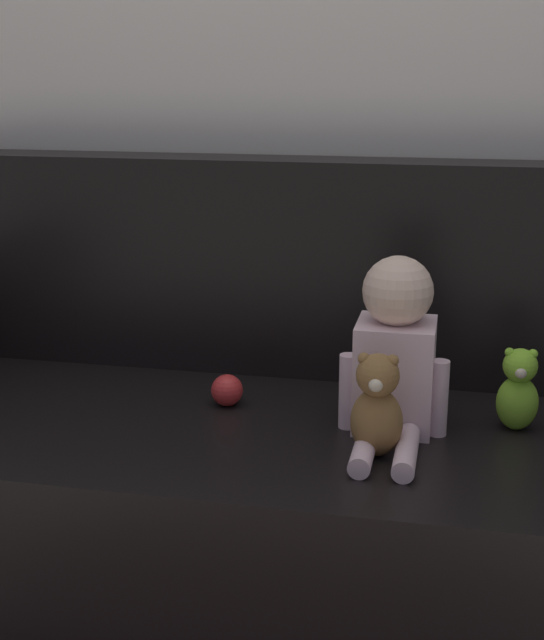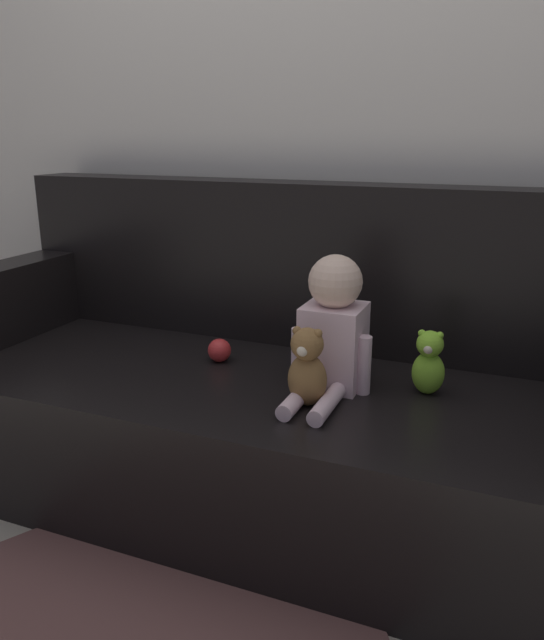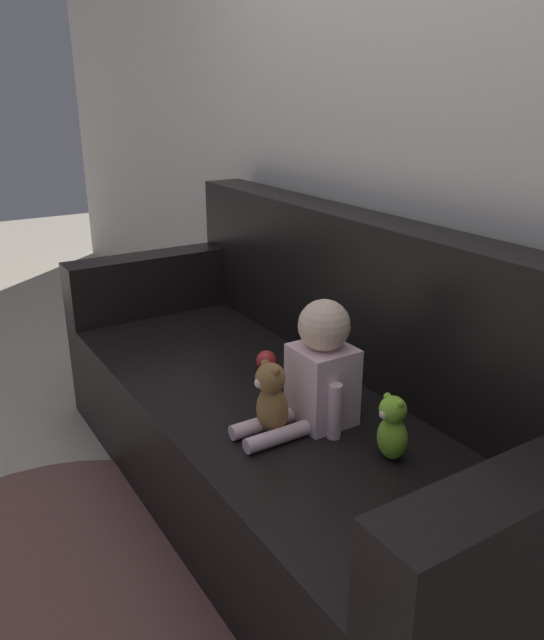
% 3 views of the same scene
% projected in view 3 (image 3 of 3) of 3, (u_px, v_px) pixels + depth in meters
% --- Properties ---
extents(ground_plane, '(12.00, 12.00, 0.00)m').
position_uv_depth(ground_plane, '(280.00, 498.00, 2.31)').
color(ground_plane, '#B7AD99').
extents(wall_back, '(8.00, 0.05, 2.60)m').
position_uv_depth(wall_back, '(414.00, 127.00, 2.12)').
color(wall_back, silver).
rests_on(wall_back, ground_plane).
extents(couch, '(2.18, 0.90, 1.01)m').
position_uv_depth(couch, '(297.00, 412.00, 2.22)').
color(couch, black).
rests_on(couch, ground_plane).
extents(person_baby, '(0.25, 0.38, 0.40)m').
position_uv_depth(person_baby, '(318.00, 371.00, 1.90)').
color(person_baby, silver).
rests_on(person_baby, couch).
extents(teddy_bear_brown, '(0.11, 0.11, 0.23)m').
position_uv_depth(teddy_bear_brown, '(271.00, 399.00, 1.86)').
color(teddy_bear_brown, olive).
rests_on(teddy_bear_brown, couch).
extents(plush_toy_side, '(0.09, 0.09, 0.19)m').
position_uv_depth(plush_toy_side, '(392.00, 428.00, 1.73)').
color(plush_toy_side, '#8CD133').
rests_on(plush_toy_side, couch).
extents(toy_ball, '(0.08, 0.08, 0.08)m').
position_uv_depth(toy_ball, '(266.00, 361.00, 2.30)').
color(toy_ball, red).
rests_on(toy_ball, couch).
extents(floor_rug, '(1.31, 1.31, 0.01)m').
position_uv_depth(floor_rug, '(53.00, 580.00, 1.91)').
color(floor_rug, brown).
rests_on(floor_rug, ground_plane).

